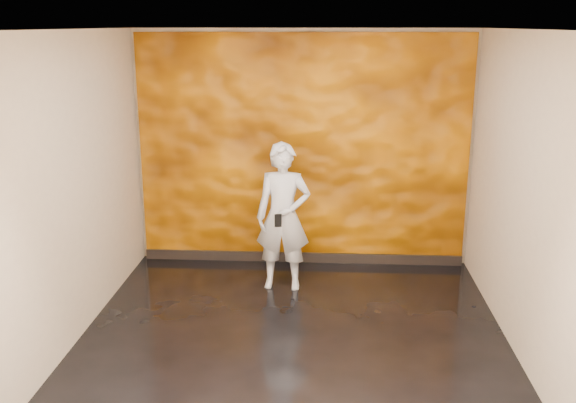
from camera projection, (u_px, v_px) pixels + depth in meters
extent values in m
cube|color=black|center=(293.00, 334.00, 6.10)|extent=(4.00, 4.00, 0.01)
cube|color=tan|center=(303.00, 149.00, 7.64)|extent=(4.00, 0.02, 2.80)
cube|color=tan|center=(275.00, 276.00, 3.80)|extent=(4.00, 0.02, 2.80)
cube|color=tan|center=(75.00, 188.00, 5.84)|extent=(0.02, 4.00, 2.80)
cube|color=tan|center=(522.00, 195.00, 5.60)|extent=(0.02, 4.00, 2.80)
cube|color=white|center=(294.00, 29.00, 5.35)|extent=(4.00, 4.00, 0.01)
cube|color=orange|center=(303.00, 152.00, 7.61)|extent=(3.90, 0.06, 2.75)
cube|color=black|center=(302.00, 257.00, 7.92)|extent=(3.90, 0.04, 0.12)
imported|color=#9EA1AC|center=(283.00, 217.00, 6.98)|extent=(0.61, 0.41, 1.63)
cube|color=black|center=(278.00, 221.00, 6.75)|extent=(0.08, 0.03, 0.14)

